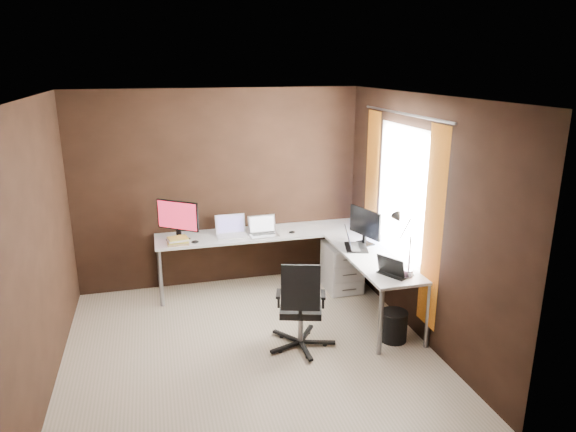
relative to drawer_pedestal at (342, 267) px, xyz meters
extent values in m
cube|color=#C3AF98|center=(-1.43, -1.15, -0.30)|extent=(3.60, 3.60, 0.00)
cube|color=white|center=(-1.43, -1.15, 2.20)|extent=(3.60, 3.60, 0.00)
cube|color=black|center=(-1.43, 0.65, 0.95)|extent=(3.60, 0.00, 2.50)
cube|color=black|center=(-1.43, -2.95, 0.95)|extent=(3.60, 0.00, 2.50)
cube|color=black|center=(-3.23, -1.15, 0.95)|extent=(0.00, 3.60, 2.50)
cube|color=black|center=(0.37, -1.15, 0.95)|extent=(0.00, 3.60, 2.50)
cube|color=white|center=(0.36, -0.80, 1.15)|extent=(0.00, 1.00, 1.30)
cube|color=orange|center=(0.32, -1.53, 0.95)|extent=(0.01, 0.35, 2.00)
cube|color=orange|center=(0.32, -0.08, 0.95)|extent=(0.01, 0.35, 2.00)
cylinder|color=slate|center=(0.32, -0.80, 1.98)|extent=(0.02, 1.90, 0.02)
cube|color=white|center=(-0.96, 0.35, 0.41)|extent=(2.65, 0.60, 0.03)
cube|color=white|center=(0.07, -0.78, 0.41)|extent=(0.60, 1.65, 0.03)
cylinder|color=slate|center=(-2.24, 0.09, 0.05)|extent=(0.05, 0.05, 0.70)
cylinder|color=slate|center=(-2.24, 0.61, 0.05)|extent=(0.05, 0.05, 0.70)
cylinder|color=slate|center=(-0.19, -1.56, 0.05)|extent=(0.05, 0.05, 0.70)
cylinder|color=slate|center=(0.33, -1.56, 0.05)|extent=(0.05, 0.05, 0.70)
cylinder|color=slate|center=(0.33, 0.61, 0.05)|extent=(0.05, 0.05, 0.70)
cube|color=white|center=(0.00, 0.00, 0.00)|extent=(0.42, 0.50, 0.60)
cube|color=black|center=(-2.00, 0.32, 0.44)|extent=(0.29, 0.27, 0.01)
cube|color=black|center=(-1.99, 0.34, 0.50)|extent=(0.06, 0.06, 0.11)
cube|color=black|center=(-1.99, 0.34, 0.74)|extent=(0.46, 0.36, 0.36)
cube|color=red|center=(-2.00, 0.33, 0.74)|extent=(0.43, 0.32, 0.33)
cube|color=black|center=(0.14, -0.39, 0.44)|extent=(0.18, 0.23, 0.01)
cube|color=black|center=(0.12, -0.39, 0.49)|extent=(0.04, 0.05, 0.09)
cube|color=black|center=(0.12, -0.39, 0.70)|extent=(0.18, 0.51, 0.33)
cube|color=#0A1FA5|center=(0.13, -0.39, 0.70)|extent=(0.15, 0.48, 0.30)
cube|color=white|center=(-1.35, 0.31, 0.44)|extent=(0.37, 0.26, 0.02)
cube|color=white|center=(-1.35, 0.41, 0.56)|extent=(0.37, 0.07, 0.23)
cube|color=#6D62A5|center=(-1.35, 0.40, 0.56)|extent=(0.33, 0.06, 0.20)
cube|color=silver|center=(-0.96, 0.22, 0.44)|extent=(0.36, 0.26, 0.02)
cube|color=silver|center=(-0.97, 0.32, 0.55)|extent=(0.35, 0.08, 0.22)
cube|color=silver|center=(-0.97, 0.31, 0.55)|extent=(0.31, 0.06, 0.19)
cube|color=black|center=(-0.03, -0.50, 0.44)|extent=(0.33, 0.41, 0.02)
cube|color=black|center=(-0.12, -0.47, 0.56)|extent=(0.16, 0.36, 0.22)
cube|color=#1F273E|center=(-0.11, -0.47, 0.56)|extent=(0.14, 0.31, 0.19)
cube|color=black|center=(0.06, -1.31, 0.44)|extent=(0.34, 0.38, 0.02)
cube|color=black|center=(-0.01, -1.35, 0.54)|extent=(0.20, 0.30, 0.19)
cube|color=#BD4C84|center=(-0.01, -1.35, 0.54)|extent=(0.18, 0.26, 0.17)
cube|color=tan|center=(-2.01, 0.18, 0.44)|extent=(0.25, 0.20, 0.03)
cube|color=gold|center=(-2.01, 0.18, 0.47)|extent=(0.24, 0.20, 0.02)
cube|color=silver|center=(-2.01, 0.18, 0.49)|extent=(0.26, 0.22, 0.02)
cube|color=gold|center=(-2.01, 0.18, 0.50)|extent=(0.25, 0.21, 0.02)
ellipsoid|color=black|center=(-1.81, 0.15, 0.45)|extent=(0.10, 0.07, 0.04)
ellipsoid|color=black|center=(-0.60, 0.21, 0.45)|extent=(0.10, 0.08, 0.03)
cylinder|color=slate|center=(0.17, -1.39, 0.46)|extent=(0.09, 0.09, 0.07)
cylinder|color=slate|center=(0.17, -1.39, 0.68)|extent=(0.02, 0.02, 0.36)
cylinder|color=slate|center=(0.12, -1.36, 0.92)|extent=(0.02, 0.19, 0.27)
cone|color=slate|center=(0.07, -1.29, 1.01)|extent=(0.11, 0.14, 0.15)
cylinder|color=slate|center=(-0.90, -1.19, -0.08)|extent=(0.05, 0.05, 0.34)
cube|color=black|center=(-0.90, -1.19, 0.12)|extent=(0.51, 0.51, 0.07)
cube|color=black|center=(-0.95, -1.38, 0.43)|extent=(0.39, 0.21, 0.45)
cylinder|color=black|center=(0.07, -1.34, -0.14)|extent=(0.29, 0.29, 0.32)
camera|label=1|loc=(-2.22, -5.68, 2.48)|focal=32.00mm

